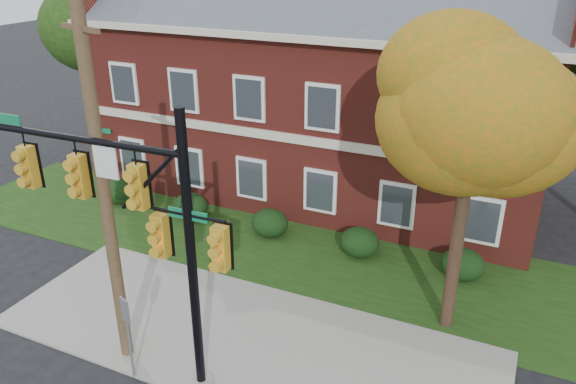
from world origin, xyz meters
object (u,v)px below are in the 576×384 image
at_px(hedge_far_left, 120,191).
at_px(traffic_signal, 140,218).
at_px(hedge_left, 191,206).
at_px(hedge_far_right, 463,264).
at_px(utility_pole, 105,196).
at_px(sign_post, 127,326).
at_px(hedge_center, 270,223).
at_px(tree_left_rear, 117,24).
at_px(hedge_right, 360,242).
at_px(apartment_building, 324,76).
at_px(tree_near_right, 486,100).

height_order(hedge_far_left, traffic_signal, traffic_signal).
distance_m(hedge_left, hedge_far_right, 10.50).
relative_size(utility_pole, sign_post, 3.86).
height_order(hedge_far_left, hedge_center, same).
bearing_deg(tree_left_rear, utility_pole, -51.71).
xyz_separation_m(traffic_signal, sign_post, (-0.40, -0.45, -2.80)).
relative_size(hedge_center, hedge_right, 1.00).
distance_m(hedge_center, hedge_far_right, 7.00).
relative_size(hedge_left, hedge_far_right, 1.00).
xyz_separation_m(hedge_far_left, sign_post, (7.22, -8.18, 1.09)).
bearing_deg(hedge_left, apartment_building, 56.33).
xyz_separation_m(hedge_far_left, utility_pole, (6.50, -7.56, 4.14)).
height_order(hedge_far_left, hedge_far_right, same).
bearing_deg(tree_left_rear, hedge_center, -23.04).
height_order(hedge_far_left, hedge_left, same).
xyz_separation_m(hedge_center, utility_pole, (-0.50, -7.56, 4.14)).
height_order(apartment_building, hedge_right, apartment_building).
distance_m(hedge_far_left, hedge_right, 10.50).
xyz_separation_m(apartment_building, hedge_far_left, (-7.00, -5.25, -4.46)).
xyz_separation_m(apartment_building, hedge_far_right, (7.00, -5.25, -4.46)).
bearing_deg(traffic_signal, tree_near_right, 34.28).
bearing_deg(sign_post, hedge_far_left, 152.93).
relative_size(hedge_far_left, tree_near_right, 0.16).
bearing_deg(utility_pole, sign_post, -22.62).
xyz_separation_m(hedge_far_left, tree_near_right, (14.22, -2.83, 6.14)).
xyz_separation_m(hedge_center, tree_left_rear, (-9.73, 4.14, 6.16)).
distance_m(apartment_building, hedge_far_left, 9.82).
height_order(tree_near_right, sign_post, tree_near_right).
relative_size(hedge_far_right, tree_left_rear, 0.16).
height_order(traffic_signal, utility_pole, utility_pole).
bearing_deg(hedge_left, utility_pole, -68.34).
distance_m(apartment_building, sign_post, 13.85).
xyz_separation_m(hedge_right, tree_left_rear, (-13.23, 4.14, 6.16)).
distance_m(tree_near_right, tree_left_rear, 18.33).
xyz_separation_m(apartment_building, hedge_left, (-3.50, -5.25, -4.46)).
bearing_deg(utility_pole, apartment_building, 105.78).
relative_size(hedge_left, tree_near_right, 0.16).
height_order(hedge_far_right, sign_post, sign_post).
xyz_separation_m(hedge_far_left, hedge_far_right, (14.00, 0.00, 0.00)).
relative_size(hedge_left, utility_pole, 0.15).
bearing_deg(traffic_signal, hedge_far_left, 132.39).
relative_size(tree_near_right, traffic_signal, 1.21).
bearing_deg(utility_pole, tree_left_rear, 146.30).
bearing_deg(traffic_signal, utility_pole, 169.36).
relative_size(apartment_building, traffic_signal, 2.64).
distance_m(hedge_center, tree_near_right, 9.90).
height_order(apartment_building, hedge_far_right, apartment_building).
bearing_deg(hedge_left, tree_left_rear, 146.41).
distance_m(hedge_right, tree_left_rear, 15.17).
bearing_deg(hedge_far_right, hedge_far_left, 180.00).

